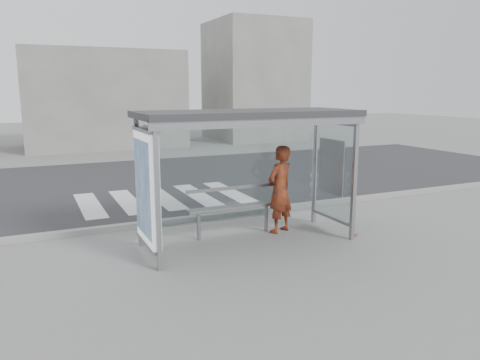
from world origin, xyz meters
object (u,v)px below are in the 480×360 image
at_px(bus_shelter, 230,144).
at_px(soda_can, 355,235).
at_px(bench, 233,207).
at_px(person, 280,189).

bearing_deg(bus_shelter, soda_can, -13.60).
xyz_separation_m(bench, soda_can, (2.28, -1.14, -0.57)).
xyz_separation_m(bus_shelter, person, (1.28, 0.31, -1.05)).
relative_size(bus_shelter, bench, 2.14).
bearing_deg(bench, person, -12.01).
bearing_deg(soda_can, bus_shelter, 166.40).
distance_m(bus_shelter, person, 1.69).
xyz_separation_m(person, soda_can, (1.29, -0.93, -0.90)).
height_order(bench, soda_can, bench).
relative_size(person, soda_can, 16.31).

